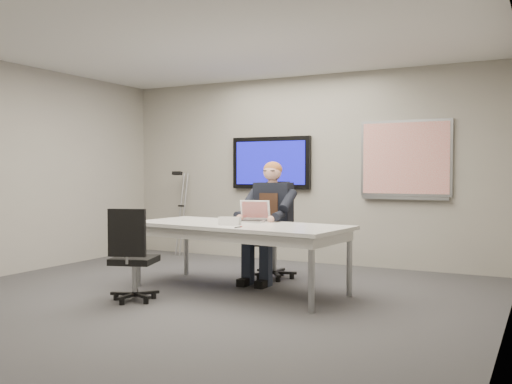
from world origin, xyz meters
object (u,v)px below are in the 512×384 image
at_px(laptop, 252,216).
at_px(conference_table, 239,231).
at_px(office_chair_near, 133,272).
at_px(seated_person, 267,233).
at_px(office_chair_far, 275,252).

bearing_deg(laptop, conference_table, -108.26).
xyz_separation_m(conference_table, office_chair_near, (-0.72, -0.98, -0.37)).
distance_m(conference_table, seated_person, 0.66).
height_order(conference_table, office_chair_near, office_chair_near).
relative_size(office_chair_far, laptop, 2.55).
bearing_deg(conference_table, laptop, 94.06).
bearing_deg(seated_person, office_chair_far, 87.58).
distance_m(office_chair_far, office_chair_near, 2.04).
height_order(office_chair_far, seated_person, seated_person).
bearing_deg(office_chair_far, conference_table, -109.86).
bearing_deg(conference_table, office_chair_far, 95.50).
relative_size(conference_table, seated_person, 1.74).
xyz_separation_m(office_chair_near, laptop, (0.74, 1.27, 0.53)).
distance_m(office_chair_far, laptop, 0.81).
height_order(conference_table, seated_person, seated_person).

